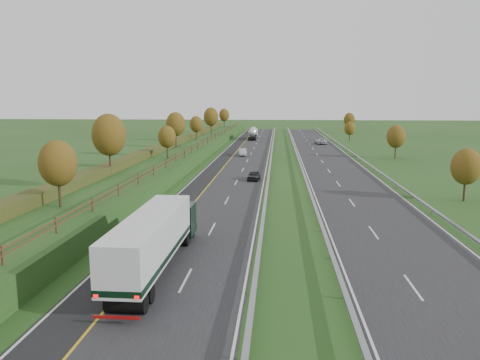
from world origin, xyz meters
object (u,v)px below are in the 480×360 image
at_px(road_tanker, 253,133).
at_px(car_small_far, 255,131).
at_px(box_lorry, 155,238).
at_px(car_dark_near, 254,175).
at_px(car_silver_mid, 242,152).
at_px(car_oncoming, 321,141).

bearing_deg(road_tanker, car_small_far, 91.57).
distance_m(box_lorry, car_dark_near, 37.12).
relative_size(car_dark_near, car_silver_mid, 0.86).
height_order(car_silver_mid, car_oncoming, car_oncoming).
xyz_separation_m(box_lorry, car_silver_mid, (0.69, 66.73, -1.56)).
bearing_deg(car_silver_mid, road_tanker, 82.97).
bearing_deg(car_dark_near, car_small_far, 97.83).
xyz_separation_m(car_dark_near, car_silver_mid, (-3.88, 29.93, 0.08)).
bearing_deg(car_oncoming, car_silver_mid, 50.88).
xyz_separation_m(car_silver_mid, car_small_far, (-0.86, 70.02, 0.05)).
relative_size(box_lorry, car_oncoming, 2.96).
bearing_deg(car_small_far, road_tanker, -88.69).
distance_m(car_dark_near, car_silver_mid, 30.18).
relative_size(box_lorry, road_tanker, 1.45).
bearing_deg(car_dark_near, box_lorry, -91.97).
xyz_separation_m(box_lorry, car_dark_near, (4.57, 36.80, -1.64)).
bearing_deg(car_small_far, car_silver_mid, -89.55).
relative_size(car_silver_mid, car_oncoming, 0.81).
relative_size(car_silver_mid, car_small_far, 0.82).
relative_size(car_dark_near, car_small_far, 0.71).
bearing_deg(box_lorry, car_small_far, 90.07).
height_order(box_lorry, car_oncoming, box_lorry).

